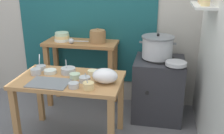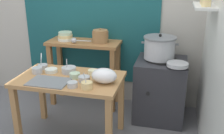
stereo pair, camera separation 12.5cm
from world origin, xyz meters
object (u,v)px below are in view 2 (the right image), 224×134
Objects in this scene: prep_bowl_4 at (72,84)px; wide_pan at (177,65)px; back_shelf_table at (84,57)px; prep_bowl_1 at (93,72)px; prep_bowl_0 at (87,85)px; serving_tray at (49,82)px; prep_bowl_5 at (51,70)px; clay_pot at (100,36)px; prep_bowl_6 at (37,70)px; stove_block at (160,89)px; bowl_stack_enamel at (65,36)px; ladle at (75,41)px; prep_bowl_8 at (75,75)px; prep_table at (70,87)px; prep_bowl_7 at (84,79)px; prep_bowl_3 at (69,70)px; plastic_bag at (104,76)px; prep_bowl_2 at (43,66)px; steamer_pot at (160,47)px.

wide_pan is at bearing 35.07° from prep_bowl_4.
back_shelf_table is 0.75m from prep_bowl_1.
back_shelf_table reaches higher than prep_bowl_0.
prep_bowl_4 is at bearing -10.65° from serving_tray.
clay_pot is at bearing 63.41° from prep_bowl_5.
back_shelf_table is 8.68× the size of prep_bowl_6.
prep_bowl_6 is (-1.30, -0.65, 0.37)m from stove_block.
bowl_stack_enamel is 0.20m from ladle.
bowl_stack_enamel reaches higher than stove_block.
prep_bowl_8 is (0.31, -0.09, 0.01)m from prep_bowl_5.
prep_bowl_0 is (0.47, -0.91, -0.18)m from ladle.
prep_bowl_5 is 0.33m from prep_bowl_8.
prep_table is at bearing 140.61° from prep_bowl_0.
prep_bowl_7 reaches higher than prep_bowl_1.
prep_bowl_7 reaches higher than prep_bowl_5.
prep_bowl_8 is at bearing -3.30° from prep_bowl_6.
clay_pot is at bearing 76.77° from prep_bowl_3.
ladle is at bearing 128.91° from plastic_bag.
ladle reaches higher than stove_block.
plastic_bag is 1.07× the size of wide_pan.
prep_bowl_1 is 0.20m from prep_bowl_8.
prep_bowl_6 is (-0.60, -0.11, 0.01)m from prep_bowl_1.
back_shelf_table reaches higher than prep_bowl_7.
prep_bowl_0 is 0.15m from prep_bowl_4.
ladle is 0.87m from prep_bowl_7.
prep_bowl_0 is at bearing -125.41° from stove_block.
plastic_bag is at bearing -144.33° from wide_pan.
bowl_stack_enamel reaches higher than wide_pan.
prep_bowl_7 is (0.19, -0.06, 0.14)m from prep_table.
clay_pot is at bearing 51.68° from prep_bowl_2.
plastic_bag is at bearing -122.89° from steamer_pot.
ladle reaches higher than prep_table.
prep_table is at bearing 173.35° from plastic_bag.
prep_bowl_2 is 0.65m from prep_bowl_4.
back_shelf_table reaches higher than prep_bowl_5.
prep_table is at bearing -66.13° from prep_bowl_3.
steamer_pot is 1.25m from bowl_stack_enamel.
prep_bowl_3 is (-0.05, 0.12, 0.15)m from prep_table.
bowl_stack_enamel reaches higher than prep_bowl_0.
steamer_pot is 1.19m from prep_bowl_4.
ladle is 1.63× the size of prep_bowl_3.
wide_pan is 1.39m from prep_bowl_5.
clay_pot is 1.17× the size of prep_bowl_2.
prep_bowl_2 is at bearing -110.54° from ladle.
bowl_stack_enamel is at bearing 118.82° from prep_bowl_8.
steamer_pot is at bearing -4.59° from bowl_stack_enamel.
back_shelf_table is at bearing 88.46° from serving_tray.
wide_pan is at bearing 29.92° from prep_bowl_7.
ladle is at bearing -123.70° from back_shelf_table.
ladle is at bearing 117.41° from prep_bowl_0.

